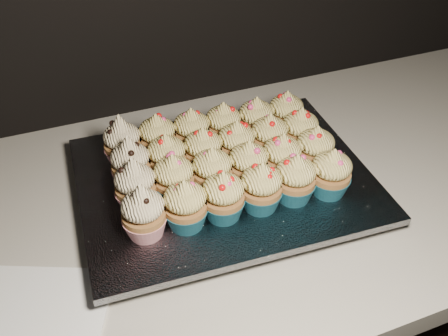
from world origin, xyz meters
The scene contains 28 objects.
worktop centered at (0.00, 1.70, 0.88)m, with size 2.44×0.64×0.04m, color silver.
napkin centered at (-0.19, 1.55, 0.90)m, with size 0.18×0.18×0.00m, color white.
baking_tray centered at (0.12, 1.70, 0.91)m, with size 0.43×0.33×0.02m, color black.
foil_lining centered at (0.12, 1.70, 0.93)m, with size 0.46×0.36×0.01m, color silver.
cupcake_0 centered at (-0.03, 1.62, 0.97)m, with size 0.06×0.06×0.10m.
cupcake_1 centered at (0.03, 1.62, 0.97)m, with size 0.06×0.06×0.08m.
cupcake_2 centered at (0.09, 1.62, 0.97)m, with size 0.06×0.06×0.08m.
cupcake_3 centered at (0.15, 1.61, 0.97)m, with size 0.06×0.06×0.08m.
cupcake_4 centered at (0.20, 1.61, 0.97)m, with size 0.06×0.06×0.08m.
cupcake_5 centered at (0.26, 1.61, 0.97)m, with size 0.06×0.06×0.08m.
cupcake_6 centered at (-0.02, 1.68, 0.97)m, with size 0.06×0.06×0.10m.
cupcake_7 centered at (0.03, 1.68, 0.97)m, with size 0.06×0.06×0.08m.
cupcake_8 centered at (0.09, 1.68, 0.97)m, with size 0.06×0.06×0.08m.
cupcake_9 centered at (0.15, 1.67, 0.97)m, with size 0.06×0.06×0.08m.
cupcake_10 centered at (0.21, 1.67, 0.97)m, with size 0.06×0.06×0.08m.
cupcake_11 centered at (0.27, 1.67, 0.97)m, with size 0.06×0.06×0.08m.
cupcake_12 centered at (-0.02, 1.74, 0.97)m, with size 0.06×0.06×0.10m.
cupcake_13 centered at (0.04, 1.73, 0.97)m, with size 0.06×0.06×0.08m.
cupcake_14 centered at (0.10, 1.73, 0.97)m, with size 0.06×0.06×0.08m.
cupcake_15 centered at (0.15, 1.73, 0.97)m, with size 0.06×0.06×0.08m.
cupcake_16 centered at (0.21, 1.73, 0.97)m, with size 0.06×0.06×0.08m.
cupcake_17 centered at (0.27, 1.72, 0.97)m, with size 0.06×0.06×0.08m.
cupcake_18 centered at (-0.02, 1.80, 0.97)m, with size 0.06×0.06×0.10m.
cupcake_19 centered at (0.04, 1.79, 0.97)m, with size 0.06×0.06×0.08m.
cupcake_20 centered at (0.10, 1.79, 0.97)m, with size 0.06×0.06×0.08m.
cupcake_21 centered at (0.15, 1.79, 0.97)m, with size 0.06×0.06×0.08m.
cupcake_22 centered at (0.21, 1.78, 0.97)m, with size 0.06×0.06×0.08m.
cupcake_23 centered at (0.27, 1.78, 0.97)m, with size 0.06×0.06×0.08m.
Camera 1 is at (-0.11, 1.12, 1.45)m, focal length 40.00 mm.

